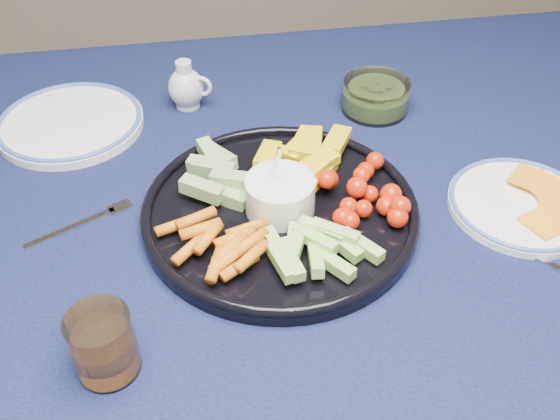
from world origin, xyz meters
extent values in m
cylinder|color=#52301B|center=(0.72, 0.42, 0.35)|extent=(0.07, 0.07, 0.70)
cube|color=#52301B|center=(0.00, 0.00, 0.72)|extent=(1.60, 1.00, 0.04)
cube|color=black|center=(0.00, 0.00, 0.74)|extent=(1.66, 1.06, 0.01)
cube|color=black|center=(0.00, 0.53, 0.60)|extent=(1.66, 0.01, 0.30)
cylinder|color=black|center=(-0.04, -0.01, 0.75)|extent=(0.36, 0.36, 0.02)
torus|color=black|center=(-0.04, -0.01, 0.77)|extent=(0.37, 0.37, 0.01)
cylinder|color=white|center=(-0.04, -0.01, 0.79)|extent=(0.09, 0.09, 0.05)
cylinder|color=white|center=(-0.04, -0.01, 0.81)|extent=(0.08, 0.08, 0.01)
cylinder|color=silver|center=(-0.14, 0.29, 0.75)|extent=(0.04, 0.04, 0.01)
ellipsoid|color=silver|center=(-0.14, 0.29, 0.78)|extent=(0.06, 0.06, 0.07)
cylinder|color=silver|center=(-0.14, 0.29, 0.81)|extent=(0.03, 0.03, 0.03)
torus|color=silver|center=(-0.12, 0.28, 0.79)|extent=(0.04, 0.02, 0.04)
torus|color=#3F5DB1|center=(-0.14, 0.29, 0.80)|extent=(0.03, 0.03, 0.00)
cylinder|color=silver|center=(0.16, 0.23, 0.77)|extent=(0.11, 0.11, 0.05)
cylinder|color=#4C681D|center=(0.16, 0.23, 0.76)|extent=(0.09, 0.09, 0.03)
cylinder|color=white|center=(0.29, -0.04, 0.75)|extent=(0.20, 0.20, 0.01)
torus|color=#3F5DB1|center=(0.29, -0.04, 0.76)|extent=(0.19, 0.19, 0.01)
cylinder|color=silver|center=(-0.25, -0.21, 0.79)|extent=(0.07, 0.07, 0.08)
cylinder|color=orange|center=(-0.25, -0.21, 0.77)|extent=(0.06, 0.06, 0.04)
cube|color=silver|center=(-0.31, 0.02, 0.75)|extent=(0.11, 0.06, 0.00)
cube|color=silver|center=(-0.25, 0.05, 0.75)|extent=(0.04, 0.03, 0.00)
cylinder|color=white|center=(-0.33, 0.26, 0.75)|extent=(0.23, 0.23, 0.01)
torus|color=#3F5DB1|center=(-0.33, 0.26, 0.76)|extent=(0.23, 0.23, 0.01)
camera|label=1|loc=(-0.14, -0.62, 1.31)|focal=40.00mm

